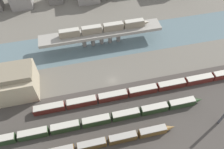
{
  "coord_description": "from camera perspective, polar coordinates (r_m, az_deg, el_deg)",
  "views": [
    {
      "loc": [
        -14.03,
        -60.11,
        81.49
      ],
      "look_at": [
        0.0,
        1.03,
        3.24
      ],
      "focal_mm": 35.0,
      "sensor_mm": 36.0,
      "label": 1
    }
  ],
  "objects": [
    {
      "name": "train_yard_far",
      "position": [
        89.41,
        -7.22,
        -12.5
      ],
      "size": [
        101.38,
        2.92,
        3.69
      ],
      "color": "#23381E",
      "rests_on": "ground"
    },
    {
      "name": "train_yard_outer",
      "position": [
        98.31,
        8.96,
        -3.9
      ],
      "size": [
        99.17,
        3.09,
        3.5
      ],
      "color": "#5B1E19",
      "rests_on": "ground"
    },
    {
      "name": "railbed_yard",
      "position": [
        90.23,
        3.66,
        -13.5
      ],
      "size": [
        280.0,
        42.0,
        0.01
      ],
      "primitive_type": "cube",
      "color": "#423D38",
      "rests_on": "ground"
    },
    {
      "name": "river_water",
      "position": [
        119.43,
        -2.72,
        8.19
      ],
      "size": [
        320.0,
        23.24,
        0.01
      ],
      "primitive_type": "cube",
      "color": "slate",
      "rests_on": "ground"
    },
    {
      "name": "ground_plane",
      "position": [
        102.23,
        0.13,
        -1.58
      ],
      "size": [
        400.0,
        400.0,
        0.0
      ],
      "primitive_type": "plane",
      "color": "#666056"
    },
    {
      "name": "train_yard_mid",
      "position": [
        85.97,
        -0.3,
        -16.83
      ],
      "size": [
        50.75,
        2.74,
        3.51
      ],
      "color": "brown",
      "rests_on": "ground"
    },
    {
      "name": "warehouse_building",
      "position": [
        102.79,
        -24.96,
        -1.93
      ],
      "size": [
        21.0,
        15.31,
        14.0
      ],
      "color": "tan",
      "rests_on": "ground"
    },
    {
      "name": "bridge",
      "position": [
        114.98,
        -2.84,
        10.62
      ],
      "size": [
        63.38,
        8.22,
        8.11
      ],
      "color": "gray",
      "rests_on": "ground"
    },
    {
      "name": "train_on_bridge",
      "position": [
        113.09,
        -1.91,
        12.06
      ],
      "size": [
        47.23,
        2.96,
        3.93
      ],
      "color": "gray",
      "rests_on": "bridge"
    }
  ]
}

